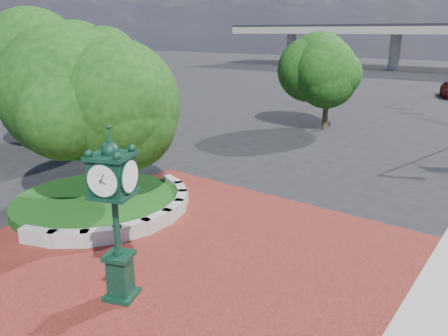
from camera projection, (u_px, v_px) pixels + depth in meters
ground at (199, 244)px, 13.63m from camera, size 200.00×200.00×0.00m
plaza at (177, 256)px, 12.87m from camera, size 12.00×12.00×0.04m
planter_wall at (139, 215)px, 15.10m from camera, size 2.96×6.77×0.54m
grass_bed at (97, 202)px, 16.44m from camera, size 6.10×6.10×0.40m
tree_planter at (88, 109)px, 15.38m from camera, size 5.20×5.20×6.33m
tree_northwest at (73, 74)px, 23.66m from camera, size 5.60×5.60×6.93m
tree_street at (328, 81)px, 28.68m from camera, size 4.40×4.40×5.45m
post_clock at (115, 210)px, 10.19m from camera, size 1.12×1.12×4.33m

